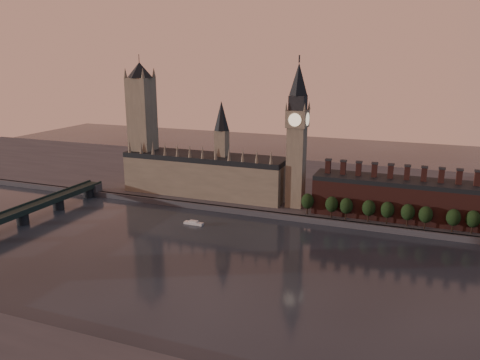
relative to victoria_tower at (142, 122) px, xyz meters
name	(u,v)px	position (x,y,z in m)	size (l,w,h in m)	color
ground	(223,270)	(120.00, -115.00, -59.09)	(900.00, 900.00, 0.00)	black
north_bank	(303,185)	(120.00, 63.04, -57.09)	(900.00, 182.00, 4.00)	#48484D
palace_of_westminster	(205,173)	(55.59, -0.09, -37.46)	(130.00, 30.30, 74.00)	gray
victoria_tower	(142,122)	(0.00, 0.00, 0.00)	(24.00, 24.00, 108.00)	gray
big_ben	(297,135)	(130.00, -5.00, -2.26)	(15.00, 15.00, 107.00)	gray
chimney_block	(397,198)	(200.00, -5.00, -41.27)	(110.00, 25.00, 37.00)	#4C221D
embankment_tree_0	(308,201)	(142.72, -20.06, -45.62)	(8.60, 8.60, 14.88)	black
embankment_tree_1	(332,204)	(159.58, -21.21, -45.62)	(8.60, 8.60, 14.88)	black
embankment_tree_2	(346,206)	(169.29, -21.14, -45.62)	(8.60, 8.60, 14.88)	black
embankment_tree_3	(369,208)	(183.84, -20.48, -45.62)	(8.60, 8.60, 14.88)	black
embankment_tree_4	(387,210)	(195.53, -19.98, -45.62)	(8.60, 8.60, 14.88)	black
embankment_tree_5	(408,212)	(208.10, -20.32, -45.62)	(8.60, 8.60, 14.88)	black
embankment_tree_6	(426,215)	(218.79, -21.35, -45.62)	(8.60, 8.60, 14.88)	black
embankment_tree_7	(453,217)	(234.81, -21.03, -45.62)	(8.60, 8.60, 14.88)	black
embankment_tree_8	(473,219)	(245.86, -19.70, -45.62)	(8.60, 8.60, 14.88)	black
river_boat	(194,223)	(73.46, -57.08, -58.07)	(13.35, 3.84, 2.67)	silver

